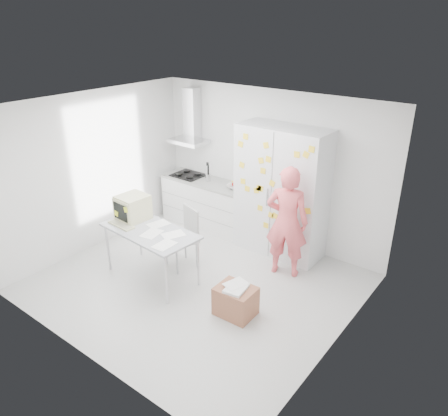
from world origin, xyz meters
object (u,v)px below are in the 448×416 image
Objects in this scene: person at (287,222)px; cardboard_box at (236,301)px; desk at (139,217)px; chair at (185,234)px.

person reaches higher than cardboard_box.
desk is (-1.88, -1.31, 0.03)m from person.
chair is at bearing 158.68° from cardboard_box.
desk is 2.97× the size of cardboard_box.
chair is at bearing 52.08° from desk.
chair is at bearing 10.88° from person.
desk is at bearing 16.58° from person.
person is at bearing 90.46° from cardboard_box.
person is at bearing 46.84° from chair.
person reaches higher than desk.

